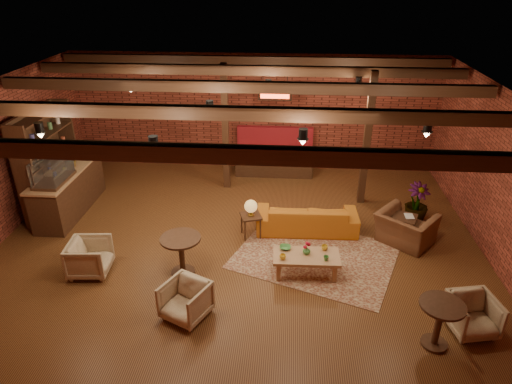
# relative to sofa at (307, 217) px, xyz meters

# --- Properties ---
(floor) EXTENTS (10.00, 10.00, 0.00)m
(floor) POSITION_rel_sofa_xyz_m (-1.44, -0.53, -0.32)
(floor) COLOR #361B0D
(floor) RESTS_ON ground
(ceiling) EXTENTS (10.00, 8.00, 0.02)m
(ceiling) POSITION_rel_sofa_xyz_m (-1.44, -0.53, 2.88)
(ceiling) COLOR black
(ceiling) RESTS_ON wall_back
(wall_back) EXTENTS (10.00, 0.02, 3.20)m
(wall_back) POSITION_rel_sofa_xyz_m (-1.44, 3.47, 1.28)
(wall_back) COLOR maroon
(wall_back) RESTS_ON ground
(wall_front) EXTENTS (10.00, 0.02, 3.20)m
(wall_front) POSITION_rel_sofa_xyz_m (-1.44, -4.53, 1.28)
(wall_front) COLOR maroon
(wall_front) RESTS_ON ground
(wall_right) EXTENTS (0.02, 8.00, 3.20)m
(wall_right) POSITION_rel_sofa_xyz_m (3.56, -0.53, 1.28)
(wall_right) COLOR maroon
(wall_right) RESTS_ON ground
(ceiling_beams) EXTENTS (9.80, 6.40, 0.22)m
(ceiling_beams) POSITION_rel_sofa_xyz_m (-1.44, -0.53, 2.76)
(ceiling_beams) COLOR #311D10
(ceiling_beams) RESTS_ON ceiling
(ceiling_pipe) EXTENTS (9.60, 0.12, 0.12)m
(ceiling_pipe) POSITION_rel_sofa_xyz_m (-1.44, 1.07, 2.53)
(ceiling_pipe) COLOR black
(ceiling_pipe) RESTS_ON ceiling
(post_left) EXTENTS (0.16, 0.16, 3.20)m
(post_left) POSITION_rel_sofa_xyz_m (-2.04, 2.07, 1.28)
(post_left) COLOR #311D10
(post_left) RESTS_ON ground
(post_right) EXTENTS (0.16, 0.16, 3.20)m
(post_right) POSITION_rel_sofa_xyz_m (1.36, 1.47, 1.28)
(post_right) COLOR #311D10
(post_right) RESTS_ON ground
(service_counter) EXTENTS (0.80, 2.50, 1.60)m
(service_counter) POSITION_rel_sofa_xyz_m (-5.54, 0.47, 0.48)
(service_counter) COLOR #311D10
(service_counter) RESTS_ON ground
(plant_counter) EXTENTS (0.35, 0.39, 0.30)m
(plant_counter) POSITION_rel_sofa_xyz_m (-5.44, 0.67, 0.90)
(plant_counter) COLOR #337F33
(plant_counter) RESTS_ON service_counter
(shelving_hutch) EXTENTS (0.52, 2.00, 2.40)m
(shelving_hutch) POSITION_rel_sofa_xyz_m (-5.94, 0.57, 0.88)
(shelving_hutch) COLOR #311D10
(shelving_hutch) RESTS_ON ground
(banquette) EXTENTS (2.10, 0.70, 1.00)m
(banquette) POSITION_rel_sofa_xyz_m (-0.84, 3.02, 0.18)
(banquette) COLOR maroon
(banquette) RESTS_ON ground
(service_sign) EXTENTS (0.86, 0.06, 0.30)m
(service_sign) POSITION_rel_sofa_xyz_m (-0.84, 2.57, 2.03)
(service_sign) COLOR #EF3C17
(service_sign) RESTS_ON ceiling
(ceiling_spotlights) EXTENTS (6.40, 4.40, 0.28)m
(ceiling_spotlights) POSITION_rel_sofa_xyz_m (-1.44, -0.53, 2.54)
(ceiling_spotlights) COLOR black
(ceiling_spotlights) RESTS_ON ceiling
(rug) EXTENTS (3.64, 3.22, 0.01)m
(rug) POSITION_rel_sofa_xyz_m (0.15, -1.02, -0.31)
(rug) COLOR maroon
(rug) RESTS_ON floor
(sofa) EXTENTS (2.20, 0.90, 0.64)m
(sofa) POSITION_rel_sofa_xyz_m (0.00, 0.00, 0.00)
(sofa) COLOR #AF5E18
(sofa) RESTS_ON floor
(coffee_table) EXTENTS (1.25, 0.64, 0.67)m
(coffee_table) POSITION_rel_sofa_xyz_m (-0.07, -1.61, 0.06)
(coffee_table) COLOR #9F704A
(coffee_table) RESTS_ON floor
(side_table_lamp) EXTENTS (0.52, 0.52, 0.86)m
(side_table_lamp) POSITION_rel_sofa_xyz_m (-1.20, -0.34, 0.34)
(side_table_lamp) COLOR #311D10
(side_table_lamp) RESTS_ON floor
(round_table_left) EXTENTS (0.75, 0.75, 0.78)m
(round_table_left) POSITION_rel_sofa_xyz_m (-2.38, -1.76, 0.21)
(round_table_left) COLOR #311D10
(round_table_left) RESTS_ON floor
(armchair_a) EXTENTS (0.73, 0.77, 0.74)m
(armchair_a) POSITION_rel_sofa_xyz_m (-4.11, -1.87, 0.05)
(armchair_a) COLOR beige
(armchair_a) RESTS_ON floor
(armchair_b) EXTENTS (0.90, 0.88, 0.70)m
(armchair_b) POSITION_rel_sofa_xyz_m (-2.06, -2.92, 0.03)
(armchair_b) COLOR beige
(armchair_b) RESTS_ON floor
(armchair_right) EXTENTS (1.26, 1.21, 0.93)m
(armchair_right) POSITION_rel_sofa_xyz_m (2.03, -0.36, 0.15)
(armchair_right) COLOR brown
(armchair_right) RESTS_ON floor
(side_table_book) EXTENTS (0.62, 0.62, 0.56)m
(side_table_book) POSITION_rel_sofa_xyz_m (2.02, -0.20, 0.18)
(side_table_book) COLOR #311D10
(side_table_book) RESTS_ON floor
(round_table_right) EXTENTS (0.67, 0.67, 0.79)m
(round_table_right) POSITION_rel_sofa_xyz_m (1.88, -3.27, 0.21)
(round_table_right) COLOR #311D10
(round_table_right) RESTS_ON floor
(armchair_far) EXTENTS (0.79, 0.76, 0.70)m
(armchair_far) POSITION_rel_sofa_xyz_m (2.53, -2.92, 0.03)
(armchair_far) COLOR beige
(armchair_far) RESTS_ON floor
(plant_tall) EXTENTS (2.00, 2.00, 2.78)m
(plant_tall) POSITION_rel_sofa_xyz_m (2.46, 0.57, 1.07)
(plant_tall) COLOR #4C7F4C
(plant_tall) RESTS_ON floor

